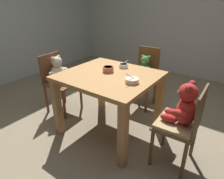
# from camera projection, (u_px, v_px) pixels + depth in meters

# --- Properties ---
(ground_plane) EXTENTS (5.20, 5.20, 0.04)m
(ground_plane) POSITION_uv_depth(u_px,v_px,m) (110.00, 130.00, 2.55)
(ground_plane) COLOR #7F7159
(wall_rear) EXTENTS (5.20, 0.08, 2.96)m
(wall_rear) POSITION_uv_depth(u_px,v_px,m) (188.00, 1.00, 3.80)
(wall_rear) COLOR #B1AFA4
(wall_rear) RESTS_ON ground_plane
(dining_table) EXTENTS (1.03, 0.94, 0.75)m
(dining_table) POSITION_uv_depth(u_px,v_px,m) (109.00, 85.00, 2.28)
(dining_table) COLOR #9E6D3A
(dining_table) RESTS_ON ground_plane
(teddy_chair_near_right) EXTENTS (0.39, 0.43, 0.89)m
(teddy_chair_near_right) POSITION_uv_depth(u_px,v_px,m) (183.00, 114.00, 1.80)
(teddy_chair_near_right) COLOR brown
(teddy_chair_near_right) RESTS_ON ground_plane
(teddy_chair_far_center) EXTENTS (0.38, 0.39, 0.88)m
(teddy_chair_far_center) POSITION_uv_depth(u_px,v_px,m) (144.00, 72.00, 2.92)
(teddy_chair_far_center) COLOR brown
(teddy_chair_far_center) RESTS_ON ground_plane
(teddy_chair_near_left) EXTENTS (0.44, 0.44, 0.83)m
(teddy_chair_near_left) POSITION_uv_depth(u_px,v_px,m) (59.00, 75.00, 2.78)
(teddy_chair_near_left) COLOR brown
(teddy_chair_near_left) RESTS_ON ground_plane
(porridge_bowl_cream_near_right) EXTENTS (0.14, 0.14, 0.11)m
(porridge_bowl_cream_near_right) POSITION_uv_depth(u_px,v_px,m) (132.00, 80.00, 2.00)
(porridge_bowl_cream_near_right) COLOR beige
(porridge_bowl_cream_near_right) RESTS_ON dining_table
(porridge_bowl_terracotta_center) EXTENTS (0.13, 0.13, 0.06)m
(porridge_bowl_terracotta_center) POSITION_uv_depth(u_px,v_px,m) (108.00, 69.00, 2.29)
(porridge_bowl_terracotta_center) COLOR #B66850
(porridge_bowl_terracotta_center) RESTS_ON dining_table
(porridge_bowl_white_far_center) EXTENTS (0.11, 0.11, 0.10)m
(porridge_bowl_white_far_center) POSITION_uv_depth(u_px,v_px,m) (123.00, 66.00, 2.43)
(porridge_bowl_white_far_center) COLOR white
(porridge_bowl_white_far_center) RESTS_ON dining_table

